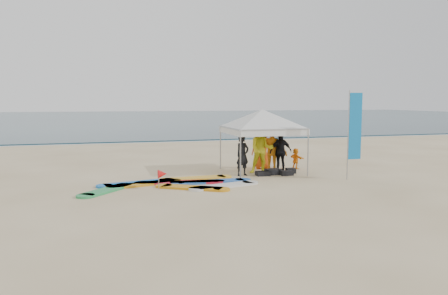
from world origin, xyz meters
TOP-DOWN VIEW (x-y plane):
  - ground at (0.00, 0.00)m, footprint 120.00×120.00m
  - ocean at (0.00, 60.00)m, footprint 160.00×84.00m
  - shoreline_foam at (0.00, 18.20)m, footprint 160.00×1.20m
  - person_black_a at (1.61, 3.56)m, footprint 0.66×0.54m
  - person_yellow at (2.47, 3.81)m, footprint 1.09×0.95m
  - person_orange_a at (3.06, 4.21)m, footprint 1.40×1.07m
  - person_black_b at (3.31, 3.90)m, footprint 0.99×0.47m
  - person_orange_b at (2.93, 4.93)m, footprint 0.95×0.70m
  - person_seated at (4.26, 4.52)m, footprint 0.46×0.84m
  - canopy_tent at (2.60, 4.10)m, footprint 3.77×3.77m
  - feather_flag at (5.20, 1.72)m, footprint 0.54×0.04m
  - marker_pennant at (-1.67, 1.83)m, footprint 0.28×0.28m
  - gear_pile at (2.89, 3.37)m, footprint 1.69×0.69m
  - surfboard_spread at (-1.13, 2.44)m, footprint 5.63×2.72m

SIDE VIEW (x-z plane):
  - ground at x=0.00m, z-range 0.00..0.00m
  - shoreline_foam at x=0.00m, z-range 0.00..0.01m
  - surfboard_spread at x=-1.13m, z-range 0.00..0.07m
  - ocean at x=0.00m, z-range 0.00..0.08m
  - gear_pile at x=2.89m, z-range -0.01..0.21m
  - person_seated at x=4.26m, z-range 0.00..0.86m
  - marker_pennant at x=-1.67m, z-range 0.18..0.81m
  - person_black_a at x=1.61m, z-range 0.00..1.55m
  - person_black_b at x=3.31m, z-range 0.00..1.63m
  - person_orange_b at x=2.93m, z-range 0.00..1.77m
  - person_yellow at x=2.47m, z-range 0.00..1.91m
  - person_orange_a at x=3.06m, z-range 0.00..1.91m
  - feather_flag at x=5.20m, z-range 0.28..3.48m
  - canopy_tent at x=2.60m, z-range 1.05..3.89m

